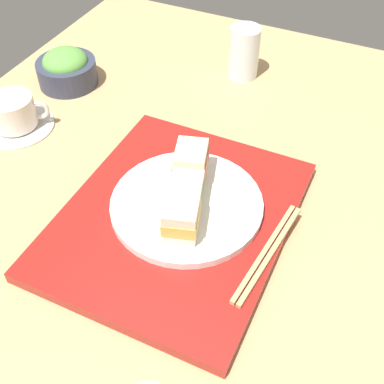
{
  "coord_description": "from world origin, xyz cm",
  "views": [
    {
      "loc": [
        -43.09,
        -26.56,
        59.36
      ],
      "look_at": [
        5.39,
        -3.86,
        5.0
      ],
      "focal_mm": 46.92,
      "sensor_mm": 36.0,
      "label": 1
    }
  ],
  "objects_px": {
    "salad_bowl": "(67,69)",
    "sandwich_far": "(191,164)",
    "sandwich_plate": "(187,205)",
    "sandwich_middle": "(187,191)",
    "drinking_glass": "(244,52)",
    "coffee_cup": "(14,115)",
    "chopsticks_pair": "(268,253)",
    "sandwich_near": "(181,217)"
  },
  "relations": [
    {
      "from": "salad_bowl",
      "to": "sandwich_plate",
      "type": "bearing_deg",
      "value": -121.25
    },
    {
      "from": "sandwich_near",
      "to": "chopsticks_pair",
      "type": "bearing_deg",
      "value": -81.18
    },
    {
      "from": "chopsticks_pair",
      "to": "salad_bowl",
      "type": "bearing_deg",
      "value": 63.23
    },
    {
      "from": "sandwich_near",
      "to": "drinking_glass",
      "type": "bearing_deg",
      "value": 10.16
    },
    {
      "from": "sandwich_plate",
      "to": "chopsticks_pair",
      "type": "xyz_separation_m",
      "value": [
        -0.03,
        -0.14,
        -0.0
      ]
    },
    {
      "from": "sandwich_plate",
      "to": "drinking_glass",
      "type": "bearing_deg",
      "value": 9.12
    },
    {
      "from": "chopsticks_pair",
      "to": "drinking_glass",
      "type": "xyz_separation_m",
      "value": [
        0.45,
        0.21,
        0.03
      ]
    },
    {
      "from": "sandwich_middle",
      "to": "sandwich_far",
      "type": "distance_m",
      "value": 0.06
    },
    {
      "from": "sandwich_plate",
      "to": "sandwich_middle",
      "type": "relative_size",
      "value": 3.17
    },
    {
      "from": "sandwich_plate",
      "to": "drinking_glass",
      "type": "distance_m",
      "value": 0.43
    },
    {
      "from": "sandwich_plate",
      "to": "sandwich_middle",
      "type": "distance_m",
      "value": 0.03
    },
    {
      "from": "sandwich_plate",
      "to": "chopsticks_pair",
      "type": "relative_size",
      "value": 1.18
    },
    {
      "from": "salad_bowl",
      "to": "chopsticks_pair",
      "type": "height_order",
      "value": "salad_bowl"
    },
    {
      "from": "sandwich_far",
      "to": "drinking_glass",
      "type": "height_order",
      "value": "drinking_glass"
    },
    {
      "from": "sandwich_middle",
      "to": "coffee_cup",
      "type": "relative_size",
      "value": 0.53
    },
    {
      "from": "salad_bowl",
      "to": "sandwich_near",
      "type": "bearing_deg",
      "value": -125.42
    },
    {
      "from": "sandwich_plate",
      "to": "coffee_cup",
      "type": "distance_m",
      "value": 0.4
    },
    {
      "from": "chopsticks_pair",
      "to": "sandwich_middle",
      "type": "bearing_deg",
      "value": 77.08
    },
    {
      "from": "salad_bowl",
      "to": "coffee_cup",
      "type": "height_order",
      "value": "salad_bowl"
    },
    {
      "from": "sandwich_plate",
      "to": "chopsticks_pair",
      "type": "bearing_deg",
      "value": -102.92
    },
    {
      "from": "sandwich_near",
      "to": "sandwich_middle",
      "type": "relative_size",
      "value": 1.01
    },
    {
      "from": "salad_bowl",
      "to": "sandwich_far",
      "type": "bearing_deg",
      "value": -116.22
    },
    {
      "from": "sandwich_middle",
      "to": "coffee_cup",
      "type": "bearing_deg",
      "value": 79.97
    },
    {
      "from": "salad_bowl",
      "to": "chopsticks_pair",
      "type": "xyz_separation_m",
      "value": [
        -0.27,
        -0.53,
        -0.01
      ]
    },
    {
      "from": "sandwich_plate",
      "to": "sandwich_far",
      "type": "distance_m",
      "value": 0.07
    },
    {
      "from": "salad_bowl",
      "to": "coffee_cup",
      "type": "relative_size",
      "value": 0.87
    },
    {
      "from": "sandwich_plate",
      "to": "sandwich_middle",
      "type": "xyz_separation_m",
      "value": [
        -0.0,
        0.0,
        0.03
      ]
    },
    {
      "from": "sandwich_middle",
      "to": "sandwich_far",
      "type": "height_order",
      "value": "sandwich_far"
    },
    {
      "from": "chopsticks_pair",
      "to": "sandwich_near",
      "type": "bearing_deg",
      "value": 98.82
    },
    {
      "from": "sandwich_far",
      "to": "sandwich_near",
      "type": "bearing_deg",
      "value": -161.88
    },
    {
      "from": "chopsticks_pair",
      "to": "drinking_glass",
      "type": "relative_size",
      "value": 1.86
    },
    {
      "from": "sandwich_near",
      "to": "sandwich_middle",
      "type": "height_order",
      "value": "sandwich_near"
    },
    {
      "from": "coffee_cup",
      "to": "drinking_glass",
      "type": "relative_size",
      "value": 1.29
    },
    {
      "from": "sandwich_middle",
      "to": "chopsticks_pair",
      "type": "height_order",
      "value": "sandwich_middle"
    },
    {
      "from": "chopsticks_pair",
      "to": "drinking_glass",
      "type": "distance_m",
      "value": 0.5
    },
    {
      "from": "salad_bowl",
      "to": "coffee_cup",
      "type": "bearing_deg",
      "value": 179.13
    },
    {
      "from": "sandwich_near",
      "to": "chopsticks_pair",
      "type": "height_order",
      "value": "sandwich_near"
    },
    {
      "from": "sandwich_far",
      "to": "coffee_cup",
      "type": "distance_m",
      "value": 0.37
    },
    {
      "from": "sandwich_near",
      "to": "drinking_glass",
      "type": "xyz_separation_m",
      "value": [
        0.47,
        0.08,
        -0.01
      ]
    },
    {
      "from": "sandwich_plate",
      "to": "salad_bowl",
      "type": "relative_size",
      "value": 1.94
    },
    {
      "from": "sandwich_plate",
      "to": "sandwich_near",
      "type": "distance_m",
      "value": 0.06
    },
    {
      "from": "sandwich_near",
      "to": "chopsticks_pair",
      "type": "distance_m",
      "value": 0.13
    }
  ]
}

